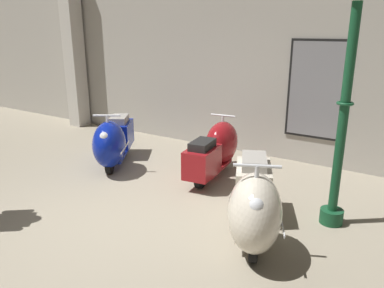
# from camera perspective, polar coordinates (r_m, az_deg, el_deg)

# --- Properties ---
(ground_plane) EXTENTS (60.00, 60.00, 0.00)m
(ground_plane) POSITION_cam_1_polar(r_m,az_deg,el_deg) (4.88, -11.10, -11.50)
(ground_plane) COLOR gray
(showroom_back_wall) EXTENTS (18.00, 0.63, 3.87)m
(showroom_back_wall) POSITION_cam_1_polar(r_m,az_deg,el_deg) (7.26, 6.81, 14.06)
(showroom_back_wall) COLOR #ADA89E
(showroom_back_wall) RESTS_ON ground
(scooter_0) EXTENTS (1.25, 1.64, 1.00)m
(scooter_0) POSITION_cam_1_polar(r_m,az_deg,el_deg) (6.56, -11.94, 0.36)
(scooter_0) COLOR black
(scooter_0) RESTS_ON ground
(scooter_1) EXTENTS (0.64, 1.60, 0.95)m
(scooter_1) POSITION_cam_1_polar(r_m,az_deg,el_deg) (6.11, 3.71, -0.78)
(scooter_1) COLOR black
(scooter_1) RESTS_ON ground
(scooter_2) EXTENTS (1.16, 1.77, 1.05)m
(scooter_2) POSITION_cam_1_polar(r_m,az_deg,el_deg) (4.20, 9.41, -8.93)
(scooter_2) COLOR black
(scooter_2) RESTS_ON ground
(lamppost) EXTENTS (0.28, 0.28, 2.85)m
(lamppost) POSITION_cam_1_polar(r_m,az_deg,el_deg) (4.57, 22.32, 6.23)
(lamppost) COLOR #144728
(lamppost) RESTS_ON ground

